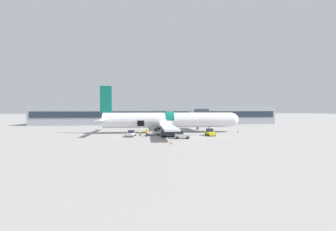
# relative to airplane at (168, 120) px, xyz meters

# --- Properties ---
(ground_plane) EXTENTS (500.00, 500.00, 0.00)m
(ground_plane) POSITION_rel_airplane_xyz_m (-0.58, -2.49, -3.20)
(ground_plane) COLOR gray
(apron_marking_line) EXTENTS (26.79, 3.91, 0.01)m
(apron_marking_line) POSITION_rel_airplane_xyz_m (0.26, -8.62, -3.20)
(apron_marking_line) COLOR silver
(apron_marking_line) RESTS_ON ground_plane
(terminal_strip) EXTENTS (97.63, 12.22, 7.52)m
(terminal_strip) POSITION_rel_airplane_xyz_m (-0.58, 32.83, 0.56)
(terminal_strip) COLOR #9EA3AD
(terminal_strip) RESTS_ON ground_plane
(jet_bridge_stub) EXTENTS (3.75, 9.94, 6.28)m
(jet_bridge_stub) POSITION_rel_airplane_xyz_m (9.89, 5.96, 1.31)
(jet_bridge_stub) COLOR #4C4C51
(jet_bridge_stub) RESTS_ON ground_plane
(airplane) EXTENTS (38.20, 33.54, 12.10)m
(airplane) POSITION_rel_airplane_xyz_m (0.00, 0.00, 0.00)
(airplane) COLOR silver
(airplane) RESTS_ON ground_plane
(baggage_tug_lead) EXTENTS (3.44, 2.12, 1.76)m
(baggage_tug_lead) POSITION_rel_airplane_xyz_m (1.76, -11.46, -2.45)
(baggage_tug_lead) COLOR silver
(baggage_tug_lead) RESTS_ON ground_plane
(baggage_tug_mid) EXTENTS (2.04, 3.12, 1.64)m
(baggage_tug_mid) POSITION_rel_airplane_xyz_m (9.17, -7.47, -2.49)
(baggage_tug_mid) COLOR yellow
(baggage_tug_mid) RESTS_ON ground_plane
(baggage_tug_rear) EXTENTS (2.27, 3.12, 1.41)m
(baggage_tug_rear) POSITION_rel_airplane_xyz_m (-9.10, -7.10, -2.59)
(baggage_tug_rear) COLOR silver
(baggage_tug_rear) RESTS_ON ground_plane
(baggage_cart_loading) EXTENTS (4.33, 2.35, 0.89)m
(baggage_cart_loading) POSITION_rel_airplane_xyz_m (-3.92, -5.56, -2.74)
(baggage_cart_loading) COLOR silver
(baggage_cart_loading) RESTS_ON ground_plane
(ground_crew_loader_a) EXTENTS (0.63, 0.55, 1.85)m
(ground_crew_loader_a) POSITION_rel_airplane_xyz_m (-5.55, -7.78, -2.23)
(ground_crew_loader_a) COLOR #1E2338
(ground_crew_loader_a) RESTS_ON ground_plane
(ground_crew_loader_b) EXTENTS (0.49, 0.55, 1.62)m
(ground_crew_loader_b) POSITION_rel_airplane_xyz_m (-7.05, -5.94, -2.35)
(ground_crew_loader_b) COLOR #2D2D33
(ground_crew_loader_b) RESTS_ON ground_plane
(ground_crew_driver) EXTENTS (0.54, 0.54, 1.68)m
(ground_crew_driver) POSITION_rel_airplane_xyz_m (-0.45, -4.42, -2.32)
(ground_crew_driver) COLOR black
(ground_crew_driver) RESTS_ON ground_plane
(safety_cone_nose) EXTENTS (0.52, 0.52, 0.66)m
(safety_cone_nose) POSITION_rel_airplane_xyz_m (19.00, -0.84, -2.89)
(safety_cone_nose) COLOR black
(safety_cone_nose) RESTS_ON ground_plane
(safety_cone_engine_left) EXTENTS (0.46, 0.46, 0.58)m
(safety_cone_engine_left) POSITION_rel_airplane_xyz_m (-1.32, -17.88, -2.93)
(safety_cone_engine_left) COLOR black
(safety_cone_engine_left) RESTS_ON ground_plane
(safety_cone_wingtip) EXTENTS (0.60, 0.60, 0.77)m
(safety_cone_wingtip) POSITION_rel_airplane_xyz_m (1.68, -9.11, -2.84)
(safety_cone_wingtip) COLOR black
(safety_cone_wingtip) RESTS_ON ground_plane
(safety_cone_tail) EXTENTS (0.45, 0.45, 0.56)m
(safety_cone_tail) POSITION_rel_airplane_xyz_m (-18.00, -0.84, -2.94)
(safety_cone_tail) COLOR black
(safety_cone_tail) RESTS_ON ground_plane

